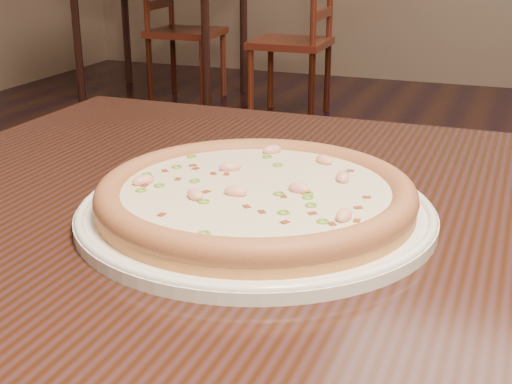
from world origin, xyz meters
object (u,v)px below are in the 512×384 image
(hero_table, at_px, (375,302))
(plate, at_px, (256,211))
(pizza, at_px, (256,195))
(chair_a, at_px, (178,31))
(chair_b, at_px, (300,42))

(hero_table, bearing_deg, plate, -157.38)
(pizza, bearing_deg, plate, -85.94)
(hero_table, bearing_deg, chair_a, 120.02)
(chair_a, bearing_deg, plate, -61.84)
(chair_b, bearing_deg, hero_table, -71.07)
(hero_table, height_order, pizza, pizza)
(hero_table, relative_size, pizza, 3.66)
(chair_a, bearing_deg, hero_table, -59.98)
(plate, relative_size, chair_b, 0.39)
(hero_table, bearing_deg, chair_b, 108.93)
(plate, xyz_separation_m, pizza, (-0.00, 0.00, 0.02))
(plate, distance_m, chair_a, 3.97)
(hero_table, xyz_separation_m, pizza, (-0.12, -0.05, 0.13))
(plate, xyz_separation_m, chair_b, (-0.99, 3.30, -0.32))
(plate, height_order, pizza, pizza)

